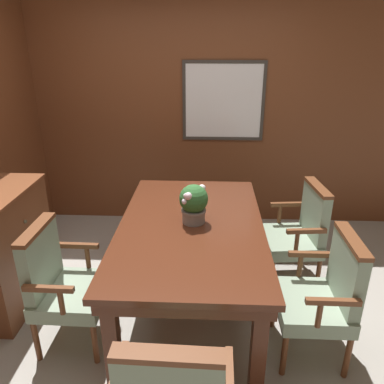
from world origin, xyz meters
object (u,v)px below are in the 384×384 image
Objects in this scene: chair_left_near at (61,281)px; potted_plant at (194,203)px; chair_right_near at (324,293)px; chair_right_far at (299,230)px; dining_table at (191,235)px.

potted_plant is (0.91, 0.42, 0.44)m from chair_left_near.
chair_left_near and chair_right_near have the same top height.
chair_right_far is 1.10m from potted_plant.
chair_right_near is (1.81, -0.04, 0.00)m from chair_left_near.
chair_right_far is at bearing 178.52° from chair_right_near.
potted_plant is at bearing -117.49° from chair_right_near.
chair_right_near is (-0.02, -0.88, 0.00)m from chair_right_far.
dining_table is 1.05m from chair_right_far.
chair_left_near is (-0.90, -0.39, -0.18)m from dining_table.
dining_table is 2.00× the size of chair_right_far.
chair_right_far is (1.83, 0.84, 0.00)m from chair_left_near.
chair_left_near is at bearing -155.10° from potted_plant.
chair_right_near is 3.02× the size of potted_plant.
potted_plant is at bearing -64.25° from chair_left_near.
potted_plant is (-0.90, 0.47, 0.44)m from chair_right_near.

